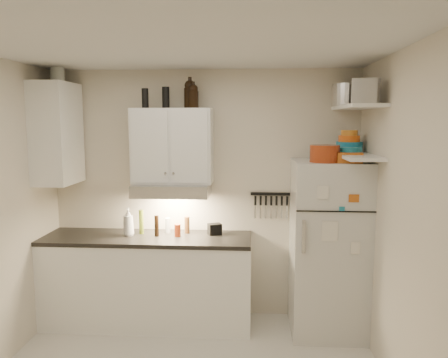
{
  "coord_description": "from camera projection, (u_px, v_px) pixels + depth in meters",
  "views": [
    {
      "loc": [
        0.52,
        -3.03,
        2.07
      ],
      "look_at": [
        0.25,
        0.9,
        1.55
      ],
      "focal_mm": 35.0,
      "sensor_mm": 36.0,
      "label": 1
    }
  ],
  "objects": [
    {
      "name": "spice_jar",
      "position": [
        343.0,
        155.0,
        4.13
      ],
      "size": [
        0.08,
        0.08,
        0.11
      ],
      "primitive_type": "cylinder",
      "rotation": [
        0.0,
        0.0,
        0.23
      ],
      "color": "silver",
      "rests_on": "fridge"
    },
    {
      "name": "upper_cabinet",
      "position": [
        173.0,
        146.0,
        4.4
      ],
      "size": [
        0.8,
        0.33,
        0.75
      ],
      "primitive_type": "cube",
      "color": "white",
      "rests_on": "back_wall"
    },
    {
      "name": "soap_bottle",
      "position": [
        128.0,
        220.0,
        4.4
      ],
      "size": [
        0.13,
        0.13,
        0.32
      ],
      "primitive_type": "imported",
      "rotation": [
        0.0,
        0.0,
        0.09
      ],
      "color": "white",
      "rests_on": "countertop"
    },
    {
      "name": "back_wall",
      "position": [
        204.0,
        195.0,
        4.62
      ],
      "size": [
        3.2,
        0.02,
        2.6
      ],
      "primitive_type": "cube",
      "color": "beige",
      "rests_on": "ground"
    },
    {
      "name": "pepper_mill",
      "position": [
        187.0,
        225.0,
        4.51
      ],
      "size": [
        0.07,
        0.07,
        0.17
      ],
      "primitive_type": "cylinder",
      "rotation": [
        0.0,
        0.0,
        0.38
      ],
      "color": "#57361A",
      "rests_on": "countertop"
    },
    {
      "name": "knife_strip",
      "position": [
        271.0,
        194.0,
        4.55
      ],
      "size": [
        0.42,
        0.02,
        0.03
      ],
      "primitive_type": "cube",
      "color": "black",
      "rests_on": "back_wall"
    },
    {
      "name": "oil_bottle",
      "position": [
        141.0,
        222.0,
        4.48
      ],
      "size": [
        0.06,
        0.06,
        0.25
      ],
      "primitive_type": "cylinder",
      "rotation": [
        0.0,
        0.0,
        0.32
      ],
      "color": "#546419",
      "rests_on": "countertop"
    },
    {
      "name": "shelf_hi",
      "position": [
        358.0,
        107.0,
        3.93
      ],
      "size": [
        0.3,
        0.95,
        0.03
      ],
      "primitive_type": "cube",
      "color": "white",
      "rests_on": "right_wall"
    },
    {
      "name": "right_wall",
      "position": [
        411.0,
        233.0,
        3.02
      ],
      "size": [
        0.02,
        3.0,
        2.6
      ],
      "primitive_type": "cube",
      "color": "beige",
      "rests_on": "ground"
    },
    {
      "name": "stock_pot",
      "position": [
        348.0,
        95.0,
        4.2
      ],
      "size": [
        0.34,
        0.34,
        0.21
      ],
      "primitive_type": "cylinder",
      "rotation": [
        0.0,
        0.0,
        -0.13
      ],
      "color": "silver",
      "rests_on": "shelf_hi"
    },
    {
      "name": "tin_a",
      "position": [
        367.0,
        92.0,
        3.85
      ],
      "size": [
        0.24,
        0.22,
        0.22
      ],
      "primitive_type": "cube",
      "rotation": [
        0.0,
        0.0,
        -0.06
      ],
      "color": "#AAAAAD",
      "rests_on": "shelf_hi"
    },
    {
      "name": "dutch_oven",
      "position": [
        325.0,
        154.0,
        3.98
      ],
      "size": [
        0.32,
        0.32,
        0.16
      ],
      "primitive_type": "cylinder",
      "rotation": [
        0.0,
        0.0,
        0.23
      ],
      "color": "maroon",
      "rests_on": "fridge"
    },
    {
      "name": "bowl_yellow",
      "position": [
        349.0,
        133.0,
        4.18
      ],
      "size": [
        0.16,
        0.16,
        0.05
      ],
      "primitive_type": "cylinder",
      "color": "orange",
      "rests_on": "bowl_orange"
    },
    {
      "name": "growler_a",
      "position": [
        190.0,
        94.0,
        4.36
      ],
      "size": [
        0.15,
        0.15,
        0.29
      ],
      "primitive_type": null,
      "rotation": [
        0.0,
        0.0,
        0.25
      ],
      "color": "black",
      "rests_on": "upper_cabinet"
    },
    {
      "name": "thermos_b",
      "position": [
        145.0,
        98.0,
        4.3
      ],
      "size": [
        0.08,
        0.08,
        0.19
      ],
      "primitive_type": "cylinder",
      "rotation": [
        0.0,
        0.0,
        0.16
      ],
      "color": "black",
      "rests_on": "upper_cabinet"
    },
    {
      "name": "side_jar",
      "position": [
        57.0,
        74.0,
        4.32
      ],
      "size": [
        0.17,
        0.17,
        0.18
      ],
      "primitive_type": "cylinder",
      "rotation": [
        0.0,
        0.0,
        -0.35
      ],
      "color": "silver",
      "rests_on": "side_cabinet"
    },
    {
      "name": "ceiling",
      "position": [
        178.0,
        41.0,
        2.96
      ],
      "size": [
        3.2,
        3.0,
        0.02
      ],
      "primitive_type": "cube",
      "color": "silver",
      "rests_on": "ground"
    },
    {
      "name": "clear_bottle",
      "position": [
        168.0,
        225.0,
        4.52
      ],
      "size": [
        0.05,
        0.05,
        0.16
      ],
      "primitive_type": "cylinder",
      "rotation": [
        0.0,
        0.0,
        -0.03
      ],
      "color": "silver",
      "rests_on": "countertop"
    },
    {
      "name": "bowl_teal",
      "position": [
        349.0,
        147.0,
        4.22
      ],
      "size": [
        0.25,
        0.25,
        0.1
      ],
      "primitive_type": "cylinder",
      "color": "teal",
      "rests_on": "shelf_lo"
    },
    {
      "name": "range_hood",
      "position": [
        172.0,
        189.0,
        4.4
      ],
      "size": [
        0.76,
        0.46,
        0.12
      ],
      "primitive_type": "cube",
      "color": "silver",
      "rests_on": "back_wall"
    },
    {
      "name": "fridge",
      "position": [
        328.0,
        248.0,
        4.25
      ],
      "size": [
        0.7,
        0.68,
        1.7
      ],
      "primitive_type": "cube",
      "color": "silver",
      "rests_on": "floor"
    },
    {
      "name": "book_stack",
      "position": [
        349.0,
        157.0,
        3.99
      ],
      "size": [
        0.25,
        0.3,
        0.09
      ],
      "primitive_type": "cube",
      "rotation": [
        0.0,
        0.0,
        -0.14
      ],
      "color": "#BC5917",
      "rests_on": "fridge"
    },
    {
      "name": "shelf_lo",
      "position": [
        356.0,
        156.0,
        3.99
      ],
      "size": [
        0.3,
        0.95,
        0.03
      ],
      "primitive_type": "cube",
      "color": "white",
      "rests_on": "right_wall"
    },
    {
      "name": "caddy",
      "position": [
        215.0,
        229.0,
        4.47
      ],
      "size": [
        0.16,
        0.14,
        0.11
      ],
      "primitive_type": "cube",
      "rotation": [
        0.0,
        0.0,
        0.43
      ],
      "color": "black",
      "rests_on": "countertop"
    },
    {
      "name": "plates",
      "position": [
        349.0,
        150.0,
        4.04
      ],
      "size": [
        0.25,
        0.25,
        0.06
      ],
      "primitive_type": "cylinder",
      "rotation": [
        0.0,
        0.0,
        0.07
      ],
      "color": "teal",
      "rests_on": "shelf_lo"
    },
    {
      "name": "thermos_a",
      "position": [
        166.0,
        98.0,
        4.37
      ],
      "size": [
        0.08,
        0.08,
        0.21
      ],
      "primitive_type": "cylinder",
      "rotation": [
        0.0,
        0.0,
        -0.17
      ],
      "color": "black",
      "rests_on": "upper_cabinet"
    },
    {
      "name": "bowl_orange",
      "position": [
        349.0,
        139.0,
        4.19
      ],
      "size": [
        0.2,
        0.2,
        0.06
      ],
      "primitive_type": "cylinder",
      "color": "orange",
      "rests_on": "bowl_teal"
    },
    {
      "name": "side_cabinet",
      "position": [
        57.0,
        134.0,
        4.33
      ],
      "size": [
        0.33,
        0.55,
        1.0
      ],
      "primitive_type": "cube",
      "color": "white",
      "rests_on": "left_wall"
    },
    {
      "name": "red_jar",
      "position": [
        178.0,
        230.0,
        4.39
      ],
      "size": [
        0.08,
        0.08,
        0.13
      ],
      "primitive_type": "cylinder",
      "rotation": [
        0.0,
        0.0,
        0.41
      ],
      "color": "maroon",
      "rests_on": "countertop"
    },
    {
      "name": "tin_b",
      "position": [
        365.0,
        91.0,
        3.58
      ],
      "size": [
        0.25,
        0.25,
        0.2
      ],
      "primitive_type": "cube",
      "rotation": [
        0.0,
        0.0,
        -0.26
      ],
      "color": "#AAAAAD",
      "rests_on": "shelf_hi"
    },
    {
      "name": "countertop",
      "position": [
        147.0,
        238.0,
        4.41
      ],
      "size": [
        2.1,
        0.62,
        0.04
      ],
      "primitive_type": "cube",
      "color": "black",
      "rests_on": "base_cabinet"
    },
    {
      "name": "vinegar_bottle",
      "position": [
        157.0,
        226.0,
        4.39
      ],
      "size": [
        0.05,
        0.05,
        0.21
      ],
      "primitive_type": "cylinder",
      "rotation": [
        0.0,
        0.0,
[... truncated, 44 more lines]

